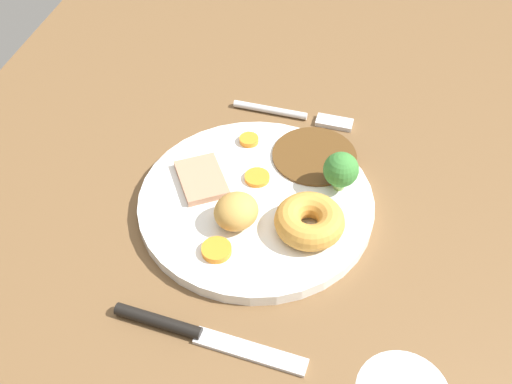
{
  "coord_description": "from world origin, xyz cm",
  "views": [
    {
      "loc": [
        46.88,
        8.89,
        54.03
      ],
      "look_at": [
        2.86,
        -1.88,
        6.0
      ],
      "focal_mm": 43.61,
      "sensor_mm": 36.0,
      "label": 1
    }
  ],
  "objects_px": {
    "roast_potato_left": "(236,211)",
    "meat_slice_main": "(202,179)",
    "carrot_coin_front": "(257,178)",
    "broccoli_floret": "(341,170)",
    "fork": "(296,115)",
    "carrot_coin_side": "(217,250)",
    "knife": "(191,332)",
    "dinner_plate": "(256,203)",
    "yorkshire_pudding": "(309,221)",
    "carrot_coin_back": "(249,140)"
  },
  "relations": [
    {
      "from": "fork",
      "to": "knife",
      "type": "relative_size",
      "value": 0.82
    },
    {
      "from": "yorkshire_pudding",
      "to": "carrot_coin_back",
      "type": "distance_m",
      "value": 0.15
    },
    {
      "from": "roast_potato_left",
      "to": "carrot_coin_side",
      "type": "distance_m",
      "value": 0.05
    },
    {
      "from": "dinner_plate",
      "to": "broccoli_floret",
      "type": "height_order",
      "value": "broccoli_floret"
    },
    {
      "from": "roast_potato_left",
      "to": "knife",
      "type": "height_order",
      "value": "roast_potato_left"
    },
    {
      "from": "yorkshire_pudding",
      "to": "carrot_coin_front",
      "type": "relative_size",
      "value": 2.59
    },
    {
      "from": "meat_slice_main",
      "to": "carrot_coin_front",
      "type": "height_order",
      "value": "meat_slice_main"
    },
    {
      "from": "yorkshire_pudding",
      "to": "carrot_coin_back",
      "type": "height_order",
      "value": "yorkshire_pudding"
    },
    {
      "from": "dinner_plate",
      "to": "meat_slice_main",
      "type": "xyz_separation_m",
      "value": [
        -0.01,
        -0.06,
        0.01
      ]
    },
    {
      "from": "meat_slice_main",
      "to": "broccoli_floret",
      "type": "distance_m",
      "value": 0.15
    },
    {
      "from": "dinner_plate",
      "to": "roast_potato_left",
      "type": "relative_size",
      "value": 5.36
    },
    {
      "from": "dinner_plate",
      "to": "carrot_coin_side",
      "type": "xyz_separation_m",
      "value": [
        0.08,
        -0.02,
        0.01
      ]
    },
    {
      "from": "dinner_plate",
      "to": "carrot_coin_side",
      "type": "bearing_deg",
      "value": -14.5
    },
    {
      "from": "roast_potato_left",
      "to": "carrot_coin_side",
      "type": "xyz_separation_m",
      "value": [
        0.04,
        -0.01,
        -0.01
      ]
    },
    {
      "from": "roast_potato_left",
      "to": "knife",
      "type": "bearing_deg",
      "value": -3.76
    },
    {
      "from": "knife",
      "to": "yorkshire_pudding",
      "type": "bearing_deg",
      "value": 63.71
    },
    {
      "from": "dinner_plate",
      "to": "carrot_coin_back",
      "type": "height_order",
      "value": "carrot_coin_back"
    },
    {
      "from": "fork",
      "to": "carrot_coin_side",
      "type": "bearing_deg",
      "value": -95.76
    },
    {
      "from": "broccoli_floret",
      "to": "knife",
      "type": "xyz_separation_m",
      "value": [
        0.2,
        -0.1,
        -0.04
      ]
    },
    {
      "from": "carrot_coin_side",
      "to": "broccoli_floret",
      "type": "distance_m",
      "value": 0.16
    },
    {
      "from": "meat_slice_main",
      "to": "roast_potato_left",
      "type": "height_order",
      "value": "roast_potato_left"
    },
    {
      "from": "carrot_coin_side",
      "to": "knife",
      "type": "relative_size",
      "value": 0.16
    },
    {
      "from": "roast_potato_left",
      "to": "carrot_coin_front",
      "type": "height_order",
      "value": "roast_potato_left"
    },
    {
      "from": "broccoli_floret",
      "to": "fork",
      "type": "bearing_deg",
      "value": -149.88
    },
    {
      "from": "dinner_plate",
      "to": "yorkshire_pudding",
      "type": "xyz_separation_m",
      "value": [
        0.03,
        0.06,
        0.02
      ]
    },
    {
      "from": "carrot_coin_front",
      "to": "broccoli_floret",
      "type": "distance_m",
      "value": 0.09
    },
    {
      "from": "carrot_coin_back",
      "to": "carrot_coin_side",
      "type": "distance_m",
      "value": 0.17
    },
    {
      "from": "roast_potato_left",
      "to": "carrot_coin_side",
      "type": "relative_size",
      "value": 1.56
    },
    {
      "from": "carrot_coin_back",
      "to": "knife",
      "type": "xyz_separation_m",
      "value": [
        0.25,
        0.01,
        -0.01
      ]
    },
    {
      "from": "carrot_coin_front",
      "to": "knife",
      "type": "distance_m",
      "value": 0.2
    },
    {
      "from": "roast_potato_left",
      "to": "broccoli_floret",
      "type": "distance_m",
      "value": 0.12
    },
    {
      "from": "dinner_plate",
      "to": "roast_potato_left",
      "type": "distance_m",
      "value": 0.05
    },
    {
      "from": "meat_slice_main",
      "to": "carrot_coin_side",
      "type": "relative_size",
      "value": 2.18
    },
    {
      "from": "meat_slice_main",
      "to": "knife",
      "type": "xyz_separation_m",
      "value": [
        0.18,
        0.04,
        -0.01
      ]
    },
    {
      "from": "meat_slice_main",
      "to": "knife",
      "type": "height_order",
      "value": "meat_slice_main"
    },
    {
      "from": "carrot_coin_side",
      "to": "knife",
      "type": "xyz_separation_m",
      "value": [
        0.09,
        0.0,
        -0.01
      ]
    },
    {
      "from": "roast_potato_left",
      "to": "carrot_coin_back",
      "type": "relative_size",
      "value": 2.11
    },
    {
      "from": "carrot_coin_front",
      "to": "fork",
      "type": "relative_size",
      "value": 0.18
    },
    {
      "from": "roast_potato_left",
      "to": "meat_slice_main",
      "type": "bearing_deg",
      "value": -132.48
    },
    {
      "from": "meat_slice_main",
      "to": "carrot_coin_back",
      "type": "distance_m",
      "value": 0.08
    },
    {
      "from": "fork",
      "to": "carrot_coin_back",
      "type": "bearing_deg",
      "value": -117.82
    },
    {
      "from": "dinner_plate",
      "to": "roast_potato_left",
      "type": "height_order",
      "value": "roast_potato_left"
    },
    {
      "from": "roast_potato_left",
      "to": "knife",
      "type": "distance_m",
      "value": 0.13
    },
    {
      "from": "broccoli_floret",
      "to": "knife",
      "type": "height_order",
      "value": "broccoli_floret"
    },
    {
      "from": "fork",
      "to": "dinner_plate",
      "type": "bearing_deg",
      "value": -92.43
    },
    {
      "from": "broccoli_floret",
      "to": "knife",
      "type": "relative_size",
      "value": 0.25
    },
    {
      "from": "dinner_plate",
      "to": "knife",
      "type": "distance_m",
      "value": 0.17
    },
    {
      "from": "yorkshire_pudding",
      "to": "knife",
      "type": "bearing_deg",
      "value": -31.18
    },
    {
      "from": "dinner_plate",
      "to": "yorkshire_pudding",
      "type": "height_order",
      "value": "yorkshire_pudding"
    },
    {
      "from": "carrot_coin_back",
      "to": "fork",
      "type": "relative_size",
      "value": 0.15
    }
  ]
}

